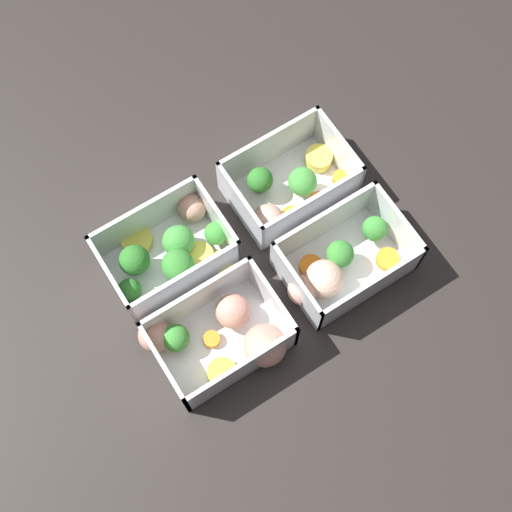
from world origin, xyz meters
name	(u,v)px	position (x,y,z in m)	size (l,w,h in m)	color
ground_plane	(256,263)	(0.00, 0.00, 0.00)	(4.00, 4.00, 0.00)	#282321
container_near_left	(288,187)	(-0.08, -0.06, 0.03)	(0.16, 0.11, 0.07)	white
container_near_right	(171,250)	(0.08, -0.06, 0.03)	(0.16, 0.13, 0.07)	white
container_far_left	(338,264)	(-0.08, 0.06, 0.03)	(0.17, 0.10, 0.07)	white
container_far_right	(221,336)	(0.09, 0.06, 0.03)	(0.16, 0.14, 0.07)	white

